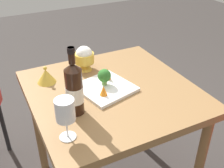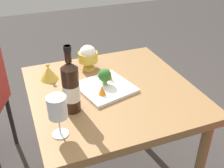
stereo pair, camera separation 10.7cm
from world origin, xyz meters
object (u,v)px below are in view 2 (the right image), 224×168
Objects in this scene: serving_plate at (105,88)px; carrot_garnish_left at (102,90)px; rice_bowl_lid at (49,73)px; carrot_garnish_right at (109,73)px; wine_bottle at (71,87)px; wine_glass at (57,108)px; broccoli_floret at (105,76)px; rice_bowl at (88,57)px.

serving_plate is 0.08m from carrot_garnish_left.
rice_bowl_lid is 1.63× the size of carrot_garnish_right.
wine_bottle is 0.17m from wine_glass.
rice_bowl_lid is 0.31m from broccoli_floret.
rice_bowl_lid is 0.33× the size of serving_plate.
broccoli_floret is 1.70× the size of carrot_garnish_left.
rice_bowl is at bearing -28.60° from wine_glass.
wine_bottle is 0.33m from rice_bowl_lid.
carrot_garnish_left is at bearing -72.96° from wine_bottle.
carrot_garnish_right is (0.13, -0.09, 0.01)m from carrot_garnish_left.
rice_bowl_lid is at bearing 8.57° from wine_bottle.
rice_bowl is at bearing 4.58° from broccoli_floret.
serving_plate is at bearing -48.26° from wine_glass.
rice_bowl is at bearing -27.36° from wine_bottle.
wine_glass is at bearing 131.74° from serving_plate.
carrot_garnish_right is (0.05, -0.04, -0.02)m from broccoli_floret.
carrot_garnish_left is (0.19, -0.25, -0.09)m from wine_glass.
rice_bowl_lid is at bearing -4.92° from wine_glass.
broccoli_floret is at bearing -12.98° from serving_plate.
rice_bowl_lid is at bearing 50.67° from serving_plate.
wine_glass is 2.09× the size of broccoli_floret.
serving_plate is (-0.20, -0.25, -0.03)m from rice_bowl_lid.
wine_glass is at bearing 134.05° from carrot_garnish_right.
broccoli_floret is 1.39× the size of carrot_garnish_right.
rice_bowl_lid is 0.32m from carrot_garnish_right.
carrot_garnish_left is (-0.31, 0.03, -0.03)m from rice_bowl.
rice_bowl is at bearing -4.92° from carrot_garnish_left.
wine_bottle reaches higher than carrot_garnish_left.
carrot_garnish_left is (-0.07, 0.04, 0.03)m from serving_plate.
wine_glass reaches higher than carrot_garnish_left.
carrot_garnish_right is (-0.14, -0.29, 0.01)m from rice_bowl_lid.
rice_bowl is 0.25m from serving_plate.
carrot_garnish_right is at bearing -45.95° from wine_glass.
wine_bottle is at bearing -31.61° from wine_glass.
rice_bowl is 1.65× the size of broccoli_floret.
carrot_garnish_left reaches higher than serving_plate.
wine_glass is (-0.14, 0.09, 0.01)m from wine_bottle.
carrot_garnish_left is at bearing 175.08° from rice_bowl.
wine_glass reaches higher than carrot_garnish_right.
rice_bowl_lid reaches higher than carrot_garnish_left.
wine_bottle reaches higher than rice_bowl.
wine_glass is 0.40m from serving_plate.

